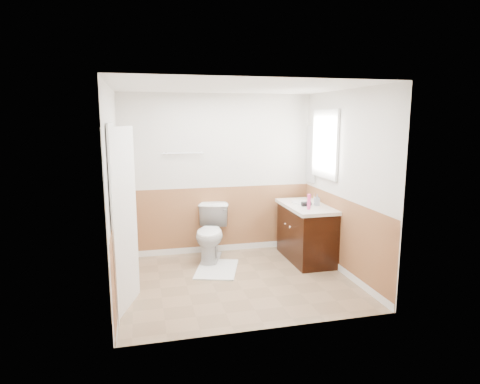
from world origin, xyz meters
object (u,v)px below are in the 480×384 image
object	(u,v)px
toilet	(211,233)
lotion_bottle	(309,202)
vanity_cabinet	(306,234)
bath_mat	(217,269)
soap_dispenser	(317,200)

from	to	relation	value
toilet	lotion_bottle	size ratio (longest dim) A/B	3.74
toilet	vanity_cabinet	distance (m)	1.44
toilet	bath_mat	bearing A→B (deg)	-72.22
bath_mat	soap_dispenser	size ratio (longest dim) A/B	4.64
toilet	vanity_cabinet	world-z (taller)	toilet
toilet	vanity_cabinet	bearing A→B (deg)	4.52
toilet	soap_dispenser	world-z (taller)	soap_dispenser
toilet	soap_dispenser	size ratio (longest dim) A/B	4.78
bath_mat	vanity_cabinet	bearing A→B (deg)	4.98
toilet	vanity_cabinet	xyz separation A→B (m)	(1.40, -0.33, -0.01)
bath_mat	soap_dispenser	distance (m)	1.78
bath_mat	lotion_bottle	distance (m)	1.62
bath_mat	lotion_bottle	bearing A→B (deg)	-7.61
soap_dispenser	lotion_bottle	bearing A→B (deg)	-135.60
bath_mat	soap_dispenser	bearing A→B (deg)	1.56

